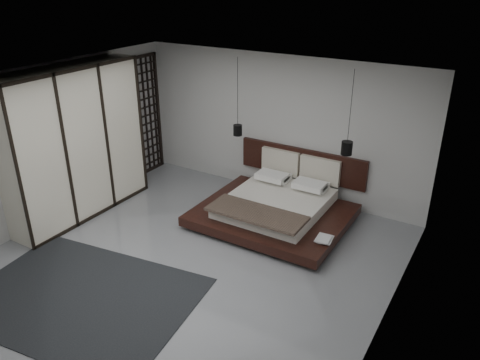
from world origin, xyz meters
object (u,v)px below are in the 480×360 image
Objects in this scene: bed at (277,206)px; pendant_right at (347,148)px; lattice_screen at (146,116)px; wardrobe at (75,143)px; pendant_left at (238,130)px; rug at (81,297)px.

pendant_right is (1.07, 0.40, 1.21)m from bed.
lattice_screen reaches higher than bed.
wardrobe is at bearing -153.50° from bed.
pendant_left is at bearing -3.27° from lattice_screen.
wardrobe is 0.89× the size of rug.
rug is (1.93, -1.82, -1.37)m from wardrobe.
pendant_right reaches higher than wardrobe.
lattice_screen is at bearing 176.73° from pendant_left.
lattice_screen is at bearing 96.64° from wardrobe.
bed is at bearing -159.77° from pendant_right.
pendant_right is (4.59, -0.14, 0.18)m from lattice_screen.
lattice_screen reaches higher than rug.
bed is 1.66m from pendant_right.
wardrobe is at bearing 136.63° from rug.
lattice_screen is 1.81× the size of pendant_right.
rug is at bearing -93.79° from pendant_left.
pendant_left is 2.15m from pendant_right.
lattice_screen is 0.93× the size of wardrobe.
pendant_left is (-1.07, 0.40, 1.16)m from bed.
pendant_right is at bearing -1.74° from lattice_screen.
rug is at bearing -122.01° from pendant_right.
pendant_right is 4.77m from rug.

